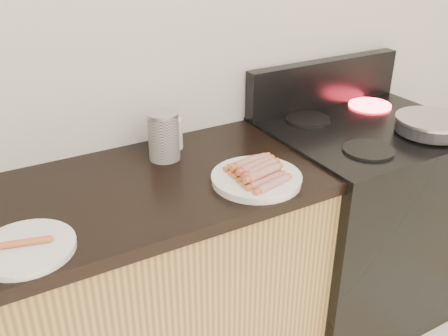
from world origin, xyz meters
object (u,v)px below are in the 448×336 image
stove (355,223)px  frying_pan (432,125)px  side_plate (26,248)px  canister (164,136)px  main_plate (256,180)px  mug (170,134)px

stove → frying_pan: size_ratio=2.04×
stove → side_plate: 1.41m
side_plate → canister: canister is taller
main_plate → mug: (-0.13, 0.37, 0.04)m
frying_pan → canister: (-0.95, 0.33, 0.04)m
mug → side_plate: bearing=-145.8°
main_plate → canister: bearing=120.9°
stove → mug: bearing=163.3°
frying_pan → canister: 1.01m
side_plate → main_plate: bearing=1.4°
frying_pan → stove: bearing=108.0°
stove → main_plate: (-0.62, -0.15, 0.45)m
stove → frying_pan: frying_pan is taller
canister → mug: size_ratio=1.57×
stove → frying_pan: (0.15, -0.17, 0.49)m
canister → main_plate: bearing=-59.1°
stove → canister: size_ratio=5.39×
main_plate → canister: canister is taller
frying_pan → main_plate: (-0.77, 0.03, -0.04)m
stove → mug: (-0.75, 0.22, 0.50)m
mug → main_plate: bearing=-71.3°
mug → stove: bearing=-16.7°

